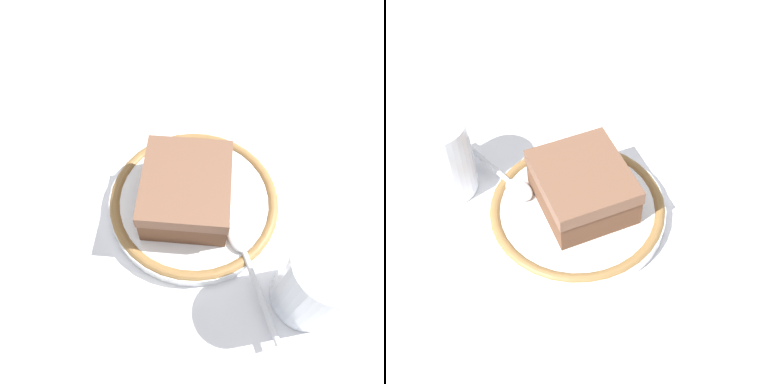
% 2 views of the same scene
% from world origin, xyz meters
% --- Properties ---
extents(ground_plane, '(2.40, 2.40, 0.00)m').
position_xyz_m(ground_plane, '(0.00, 0.00, 0.00)').
color(ground_plane, '#B7B2A8').
extents(placemat, '(0.41, 0.43, 0.00)m').
position_xyz_m(placemat, '(0.00, 0.00, 0.00)').
color(placemat, white).
rests_on(placemat, ground_plane).
extents(plate, '(0.19, 0.19, 0.02)m').
position_xyz_m(plate, '(0.00, 0.00, 0.01)').
color(plate, white).
rests_on(plate, placemat).
extents(cake_slice, '(0.13, 0.13, 0.05)m').
position_xyz_m(cake_slice, '(0.01, -0.00, 0.04)').
color(cake_slice, brown).
rests_on(cake_slice, plate).
extents(spoon, '(0.03, 0.13, 0.01)m').
position_xyz_m(spoon, '(-0.02, 0.08, 0.02)').
color(spoon, silver).
rests_on(spoon, plate).
extents(cup, '(0.07, 0.07, 0.09)m').
position_xyz_m(cup, '(-0.06, 0.14, 0.04)').
color(cup, silver).
rests_on(cup, placemat).
extents(napkin, '(0.16, 0.15, 0.00)m').
position_xyz_m(napkin, '(0.13, 0.08, 0.00)').
color(napkin, white).
rests_on(napkin, placemat).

